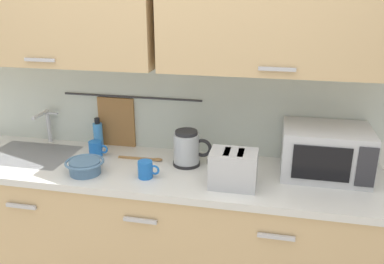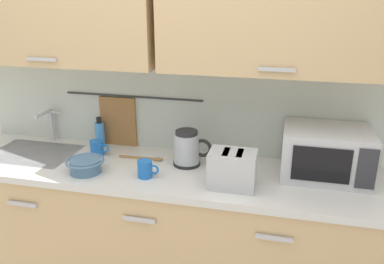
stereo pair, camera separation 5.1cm
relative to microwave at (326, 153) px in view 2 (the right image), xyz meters
The scene contains 11 objects.
counter_unit 1.10m from the microwave, behind, with size 2.53×0.64×0.90m.
back_wall_assembly 1.05m from the microwave, behind, with size 3.70×0.41×2.50m.
sink_faucet 1.74m from the microwave, behind, with size 0.09×0.17×0.22m.
microwave is the anchor object (origin of this frame).
electric_kettle 0.76m from the microwave, behind, with size 0.23×0.16×0.21m.
dish_soap_bottle 1.38m from the microwave, behind, with size 0.06×0.06×0.20m.
mug_near_sink 1.33m from the microwave, behind, with size 0.12×0.08×0.09m.
mixing_bowl 1.32m from the microwave, 168.31° to the right, with size 0.21×0.21×0.08m.
toaster 0.53m from the microwave, 152.96° to the right, with size 0.26×0.17×0.19m.
mug_by_kettle 0.98m from the microwave, 165.41° to the right, with size 0.12×0.08×0.09m.
wooden_spoon 1.03m from the microwave, behind, with size 0.28×0.04×0.01m.
Camera 2 is at (0.68, -1.69, 1.86)m, focal length 37.37 mm.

